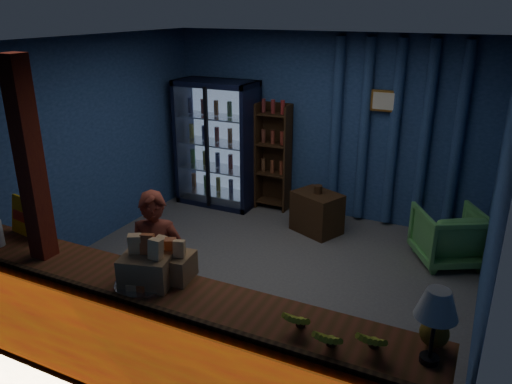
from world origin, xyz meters
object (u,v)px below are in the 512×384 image
at_px(green_chair, 449,236).
at_px(shopkeeper, 157,265).
at_px(pastry_tray, 142,283).
at_px(table_lamp, 437,307).

bearing_deg(green_chair, shopkeeper, 19.35).
distance_m(pastry_tray, table_lamp, 2.10).
height_order(green_chair, table_lamp, table_lamp).
distance_m(shopkeeper, pastry_tray, 0.81).
height_order(shopkeeper, pastry_tray, shopkeeper).
xyz_separation_m(shopkeeper, table_lamp, (2.44, -0.61, 0.63)).
relative_size(pastry_tray, table_lamp, 0.84).
height_order(pastry_tray, table_lamp, table_lamp).
height_order(green_chair, pastry_tray, pastry_tray).
height_order(shopkeeper, table_lamp, table_lamp).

